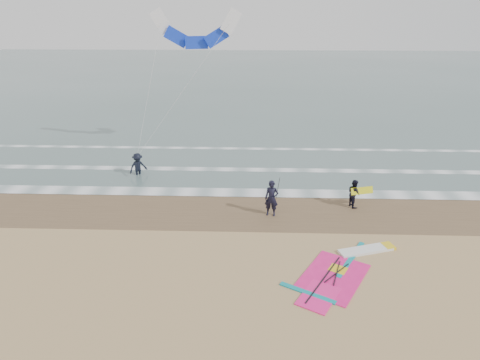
{
  "coord_description": "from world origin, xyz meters",
  "views": [
    {
      "loc": [
        -0.2,
        -15.23,
        10.73
      ],
      "look_at": [
        -0.89,
        5.0,
        2.2
      ],
      "focal_mm": 32.0,
      "sensor_mm": 36.0,
      "label": 1
    }
  ],
  "objects_px": {
    "person_standing": "(272,198)",
    "person_wading": "(138,162)",
    "person_walking": "(354,193)",
    "surf_kite": "(196,32)",
    "windsurf_rig": "(343,269)"
  },
  "relations": [
    {
      "from": "windsurf_rig",
      "to": "person_walking",
      "type": "relative_size",
      "value": 3.49
    },
    {
      "from": "surf_kite",
      "to": "windsurf_rig",
      "type": "bearing_deg",
      "value": -62.31
    },
    {
      "from": "person_standing",
      "to": "person_wading",
      "type": "height_order",
      "value": "person_standing"
    },
    {
      "from": "windsurf_rig",
      "to": "person_wading",
      "type": "height_order",
      "value": "person_wading"
    },
    {
      "from": "person_standing",
      "to": "person_wading",
      "type": "relative_size",
      "value": 1.06
    },
    {
      "from": "person_standing",
      "to": "person_walking",
      "type": "bearing_deg",
      "value": 24.11
    },
    {
      "from": "person_standing",
      "to": "person_walking",
      "type": "relative_size",
      "value": 1.25
    },
    {
      "from": "person_wading",
      "to": "surf_kite",
      "type": "xyz_separation_m",
      "value": [
        3.54,
        4.81,
        7.76
      ]
    },
    {
      "from": "windsurf_rig",
      "to": "surf_kite",
      "type": "bearing_deg",
      "value": 117.69
    },
    {
      "from": "windsurf_rig",
      "to": "person_walking",
      "type": "xyz_separation_m",
      "value": [
        1.69,
        6.26,
        0.76
      ]
    },
    {
      "from": "windsurf_rig",
      "to": "person_wading",
      "type": "xyz_separation_m",
      "value": [
        -11.55,
        10.45,
        0.9
      ]
    },
    {
      "from": "person_standing",
      "to": "surf_kite",
      "type": "xyz_separation_m",
      "value": [
        -5.06,
        10.25,
        7.7
      ]
    },
    {
      "from": "person_walking",
      "to": "surf_kite",
      "type": "height_order",
      "value": "surf_kite"
    },
    {
      "from": "person_standing",
      "to": "surf_kite",
      "type": "bearing_deg",
      "value": 125.38
    },
    {
      "from": "person_standing",
      "to": "person_walking",
      "type": "height_order",
      "value": "person_standing"
    }
  ]
}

